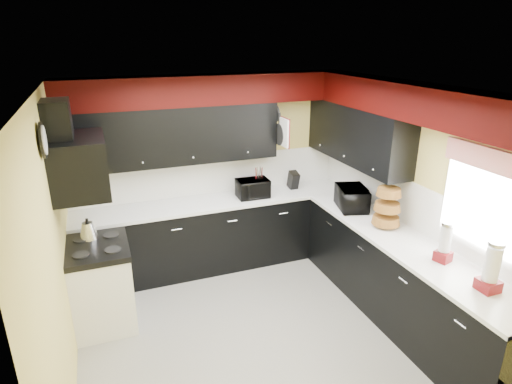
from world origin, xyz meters
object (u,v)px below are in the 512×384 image
microwave (352,198)px  kettle (88,230)px  utensil_crock (259,190)px  toaster_oven (253,188)px  knife_block (293,180)px

microwave → kettle: (-3.03, 0.32, -0.07)m
microwave → utensil_crock: size_ratio=3.12×
microwave → kettle: size_ratio=2.48×
microwave → kettle: bearing=100.0°
toaster_oven → kettle: bearing=-165.2°
microwave → utensil_crock: 1.22m
toaster_oven → kettle: toaster_oven is taller
knife_block → kettle: 2.73m
microwave → kettle: 3.04m
utensil_crock → kettle: size_ratio=0.79×
utensil_crock → microwave: bearing=-42.5°
utensil_crock → kettle: (-2.12, -0.50, -0.01)m
toaster_oven → kettle: (-2.03, -0.48, -0.05)m
knife_block → toaster_oven: bearing=-170.1°
toaster_oven → microwave: size_ratio=0.85×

